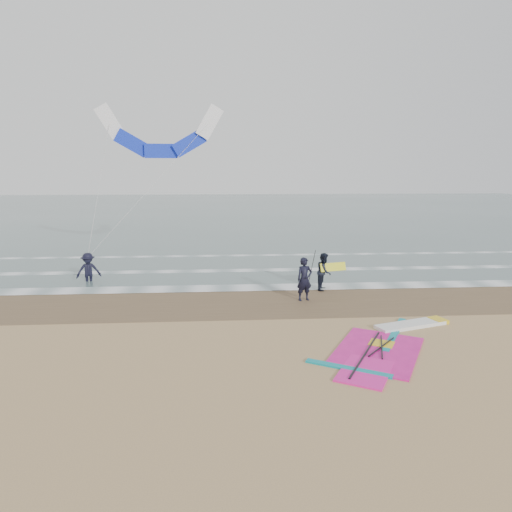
{
  "coord_description": "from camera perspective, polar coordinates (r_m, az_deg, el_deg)",
  "views": [
    {
      "loc": [
        -3.03,
        -13.07,
        5.7
      ],
      "look_at": [
        -1.82,
        5.0,
        2.2
      ],
      "focal_mm": 32.0,
      "sensor_mm": 36.0,
      "label": 1
    }
  ],
  "objects": [
    {
      "name": "ground",
      "position": [
        14.58,
        8.68,
        -12.22
      ],
      "size": [
        120.0,
        120.0,
        0.0
      ],
      "primitive_type": "plane",
      "color": "tan",
      "rests_on": "ground"
    },
    {
      "name": "sea_water",
      "position": [
        61.41,
        -1.0,
        5.63
      ],
      "size": [
        120.0,
        80.0,
        0.02
      ],
      "primitive_type": "cube",
      "color": "#47605E",
      "rests_on": "ground"
    },
    {
      "name": "wet_sand_band",
      "position": [
        20.13,
        5.01,
        -5.54
      ],
      "size": [
        120.0,
        5.0,
        0.01
      ],
      "primitive_type": "cube",
      "color": "brown",
      "rests_on": "ground"
    },
    {
      "name": "foam_waterline",
      "position": [
        24.37,
        3.41,
        -2.53
      ],
      "size": [
        120.0,
        9.15,
        0.02
      ],
      "color": "white",
      "rests_on": "ground"
    },
    {
      "name": "windsurf_rig",
      "position": [
        15.86,
        16.28,
        -10.44
      ],
      "size": [
        5.93,
        5.62,
        0.14
      ],
      "color": "white",
      "rests_on": "ground"
    },
    {
      "name": "person_standing",
      "position": [
        19.94,
        6.08,
        -2.89
      ],
      "size": [
        0.79,
        0.61,
        1.91
      ],
      "primitive_type": "imported",
      "rotation": [
        0.0,
        0.0,
        0.25
      ],
      "color": "black",
      "rests_on": "ground"
    },
    {
      "name": "person_walking",
      "position": [
        21.8,
        8.51,
        -1.93
      ],
      "size": [
        0.94,
        1.05,
        1.78
      ],
      "primitive_type": "imported",
      "rotation": [
        0.0,
        0.0,
        1.2
      ],
      "color": "black",
      "rests_on": "ground"
    },
    {
      "name": "person_wading",
      "position": [
        24.54,
        -20.26,
        -0.96
      ],
      "size": [
        1.36,
        1.05,
        1.85
      ],
      "primitive_type": "imported",
      "rotation": [
        0.0,
        0.0,
        0.34
      ],
      "color": "black",
      "rests_on": "ground"
    },
    {
      "name": "held_pole",
      "position": [
        19.89,
        6.95,
        -1.63
      ],
      "size": [
        0.17,
        0.86,
        1.82
      ],
      "color": "black",
      "rests_on": "ground"
    },
    {
      "name": "carried_kiteboard",
      "position": [
        21.74,
        9.61,
        -1.36
      ],
      "size": [
        1.3,
        0.51,
        0.39
      ],
      "color": "yellow",
      "rests_on": "ground"
    },
    {
      "name": "surf_kite",
      "position": [
        26.58,
        -11.87,
        14.41
      ],
      "size": [
        7.03,
        3.45,
        7.94
      ],
      "color": "white",
      "rests_on": "ground"
    }
  ]
}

